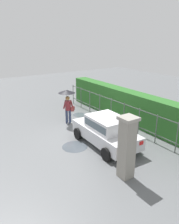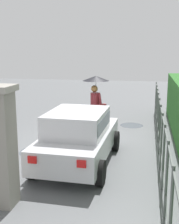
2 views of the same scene
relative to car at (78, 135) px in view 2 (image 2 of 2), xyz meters
The scene contains 7 objects.
ground_plane 1.79m from the car, 165.94° to the right, with size 40.00×40.00×0.00m, color slate.
car is the anchor object (origin of this frame).
pedestrian 3.66m from the car, behind, with size 1.00×1.00×2.07m.
gate_pillar 2.67m from the car, 21.53° to the right, with size 0.60×0.60×2.42m.
fence_section 2.47m from the car, 118.04° to the left, with size 11.76×0.05×1.50m.
puddle_near 1.72m from the car, 116.56° to the right, with size 1.23×1.23×0.00m, color #4C545B.
puddle_far 4.68m from the car, 164.85° to the left, with size 0.93×0.93×0.00m, color #4C545B.
Camera 2 is at (9.16, 2.17, 3.10)m, focal length 48.48 mm.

